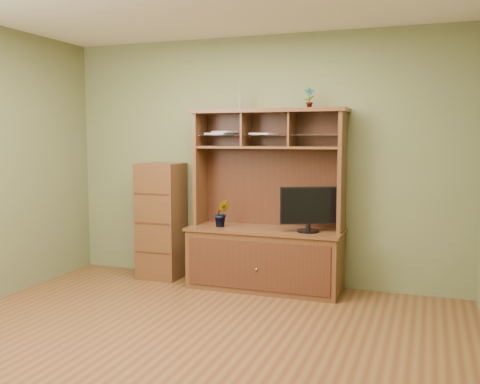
% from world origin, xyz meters
% --- Properties ---
extents(room, '(4.54, 4.04, 2.74)m').
position_xyz_m(room, '(0.00, 0.00, 1.35)').
color(room, '#5B311A').
rests_on(room, ground).
extents(media_hutch, '(1.66, 0.61, 1.90)m').
position_xyz_m(media_hutch, '(0.16, 1.73, 0.52)').
color(media_hutch, '#472614').
rests_on(media_hutch, room).
extents(monitor, '(0.55, 0.28, 0.46)m').
position_xyz_m(monitor, '(0.63, 1.65, 0.89)').
color(monitor, black).
rests_on(monitor, media_hutch).
extents(orchid_plant, '(0.19, 0.18, 0.29)m').
position_xyz_m(orchid_plant, '(-0.31, 1.65, 0.80)').
color(orchid_plant, '#33591E').
rests_on(orchid_plant, media_hutch).
extents(top_plant, '(0.13, 0.11, 0.22)m').
position_xyz_m(top_plant, '(0.59, 1.80, 2.01)').
color(top_plant, '#356C26').
rests_on(top_plant, media_hutch).
extents(reed_diffuser, '(0.06, 0.06, 0.30)m').
position_xyz_m(reed_diffuser, '(-0.16, 1.80, 2.02)').
color(reed_diffuser, silver).
rests_on(reed_diffuser, media_hutch).
extents(magazines, '(0.81, 0.27, 0.04)m').
position_xyz_m(magazines, '(-0.21, 1.81, 1.65)').
color(magazines, '#B0B0B5').
rests_on(magazines, media_hutch).
extents(side_cabinet, '(0.47, 0.43, 1.31)m').
position_xyz_m(side_cabinet, '(-1.11, 1.77, 0.66)').
color(side_cabinet, '#472614').
rests_on(side_cabinet, room).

